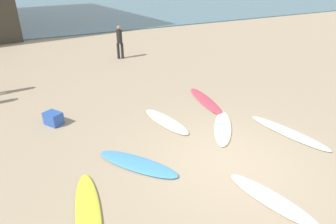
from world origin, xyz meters
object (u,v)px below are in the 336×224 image
surfboard_1 (288,132)px  beach_cooler (53,118)px  surfboard_2 (206,101)px  beachgoer_near (120,40)px  surfboard_4 (88,213)px  surfboard_5 (223,127)px  surfboard_6 (166,121)px  surfboard_0 (137,164)px  surfboard_3 (271,199)px

surfboard_1 → beach_cooler: beach_cooler is taller
surfboard_2 → beachgoer_near: beachgoer_near is taller
surfboard_2 → surfboard_4: 6.10m
surfboard_4 → beach_cooler: bearing=100.3°
surfboard_5 → surfboard_6: 1.73m
surfboard_2 → surfboard_6: surfboard_6 is taller
surfboard_0 → surfboard_5: surfboard_0 is taller
surfboard_6 → beachgoer_near: beachgoer_near is taller
surfboard_1 → surfboard_5: (-1.50, 1.10, -0.01)m
surfboard_1 → surfboard_4: bearing=174.8°
surfboard_1 → beachgoer_near: (-1.76, 9.56, 0.89)m
surfboard_5 → surfboard_6: bearing=-3.2°
surfboard_2 → surfboard_4: (-5.01, -3.48, 0.00)m
surfboard_4 → beach_cooler: 4.17m
surfboard_0 → surfboard_6: (1.61, 1.66, -0.00)m
surfboard_6 → beach_cooler: size_ratio=3.97×
surfboard_5 → surfboard_4: bearing=56.9°
surfboard_1 → beach_cooler: size_ratio=4.86×
surfboard_4 → beachgoer_near: (4.13, 10.08, 0.89)m
surfboard_6 → beach_cooler: bearing=-34.8°
surfboard_4 → surfboard_2: bearing=44.6°
surfboard_5 → beach_cooler: 5.10m
beach_cooler → surfboard_1: bearing=-31.6°
surfboard_2 → surfboard_0: bearing=42.7°
beach_cooler → surfboard_6: bearing=-25.0°
surfboard_5 → surfboard_1: bearing=-179.4°
surfboard_3 → surfboard_5: surfboard_3 is taller
surfboard_6 → surfboard_4: bearing=31.8°
beachgoer_near → surfboard_0: bearing=-89.3°
surfboard_2 → beachgoer_near: (-0.89, 6.60, 0.89)m
surfboard_1 → surfboard_5: size_ratio=1.17×
surfboard_3 → surfboard_6: surfboard_3 is taller
surfboard_3 → surfboard_6: (-0.39, 4.05, -0.00)m
surfboard_3 → beach_cooler: (-3.48, 5.49, 0.15)m
surfboard_4 → beachgoer_near: size_ratio=1.50×
surfboard_2 → surfboard_4: bearing=43.3°
surfboard_6 → beach_cooler: (-3.09, 1.44, 0.16)m
surfboard_0 → surfboard_5: 2.99m
surfboard_3 → beach_cooler: beach_cooler is taller
surfboard_4 → surfboard_5: surfboard_4 is taller
surfboard_5 → surfboard_6: surfboard_6 is taller
surfboard_0 → surfboard_2: size_ratio=0.89×
surfboard_0 → surfboard_5: (2.94, 0.55, -0.01)m
surfboard_4 → beachgoer_near: beachgoer_near is taller
surfboard_0 → surfboard_3: size_ratio=1.06×
surfboard_0 → surfboard_3: (2.00, -2.39, 0.00)m
surfboard_1 → surfboard_3: 3.06m
surfboard_0 → beachgoer_near: beachgoer_near is taller
surfboard_3 → beach_cooler: 6.50m
surfboard_5 → surfboard_3: bearing=109.0°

